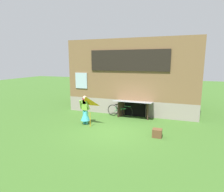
{
  "coord_description": "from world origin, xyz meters",
  "views": [
    {
      "loc": [
        3.04,
        -8.74,
        3.52
      ],
      "look_at": [
        -0.55,
        1.39,
        1.56
      ],
      "focal_mm": 30.06,
      "sensor_mm": 36.0,
      "label": 1
    }
  ],
  "objects_px": {
    "person": "(85,112)",
    "bicycle_green": "(120,111)",
    "kite": "(86,104)",
    "wooden_crate": "(157,133)"
  },
  "relations": [
    {
      "from": "bicycle_green",
      "to": "wooden_crate",
      "type": "xyz_separation_m",
      "value": [
        2.67,
        -2.68,
        -0.19
      ]
    },
    {
      "from": "kite",
      "to": "wooden_crate",
      "type": "relative_size",
      "value": 3.74
    },
    {
      "from": "kite",
      "to": "wooden_crate",
      "type": "distance_m",
      "value": 3.96
    },
    {
      "from": "kite",
      "to": "bicycle_green",
      "type": "bearing_deg",
      "value": 66.98
    },
    {
      "from": "person",
      "to": "bicycle_green",
      "type": "bearing_deg",
      "value": 47.92
    },
    {
      "from": "kite",
      "to": "wooden_crate",
      "type": "height_order",
      "value": "kite"
    },
    {
      "from": "person",
      "to": "kite",
      "type": "xyz_separation_m",
      "value": [
        0.3,
        -0.49,
        0.64
      ]
    },
    {
      "from": "person",
      "to": "wooden_crate",
      "type": "bearing_deg",
      "value": -16.1
    },
    {
      "from": "wooden_crate",
      "to": "bicycle_green",
      "type": "bearing_deg",
      "value": 134.93
    },
    {
      "from": "bicycle_green",
      "to": "wooden_crate",
      "type": "distance_m",
      "value": 3.79
    }
  ]
}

